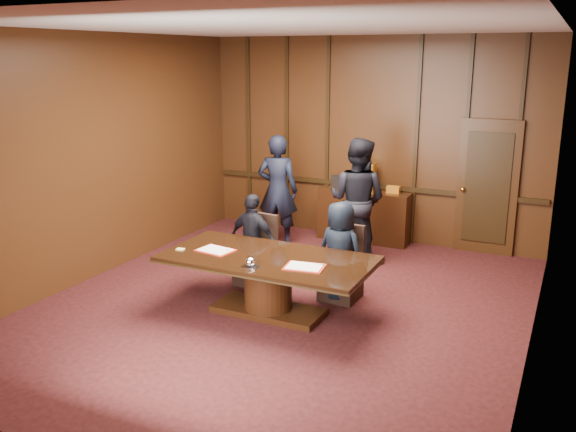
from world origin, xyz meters
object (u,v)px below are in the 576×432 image
object	(u,v)px
sideboard	(364,214)
conference_table	(268,275)
signatory_left	(253,240)
signatory_right	(340,252)
witness_right	(357,200)
witness_left	(278,190)

from	to	relation	value
sideboard	conference_table	size ratio (longest dim) A/B	0.61
signatory_left	signatory_right	world-z (taller)	signatory_right
signatory_right	witness_right	world-z (taller)	witness_right
conference_table	witness_right	xyz separation A→B (m)	(0.30, 2.46, 0.47)
signatory_left	witness_right	xyz separation A→B (m)	(0.95, 1.66, 0.32)
sideboard	witness_left	bearing A→B (deg)	-146.84
conference_table	witness_right	distance (m)	2.52
sideboard	signatory_left	distance (m)	2.82
witness_left	witness_right	distance (m)	1.52
signatory_right	witness_left	size ratio (longest dim) A/B	0.71
conference_table	witness_left	world-z (taller)	witness_left
conference_table	signatory_left	bearing A→B (deg)	129.09
sideboard	witness_right	size ratio (longest dim) A/B	0.82
signatory_left	witness_right	size ratio (longest dim) A/B	0.68
signatory_left	witness_left	xyz separation A→B (m)	(-0.56, 1.89, 0.29)
witness_left	signatory_left	bearing A→B (deg)	94.57
signatory_left	conference_table	bearing A→B (deg)	138.12
sideboard	signatory_right	distance (m)	2.79
sideboard	witness_right	distance (m)	1.19
signatory_left	witness_left	distance (m)	1.99
witness_left	witness_right	size ratio (longest dim) A/B	0.97
signatory_left	signatory_right	xyz separation A→B (m)	(1.30, 0.00, 0.02)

